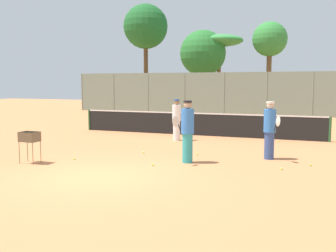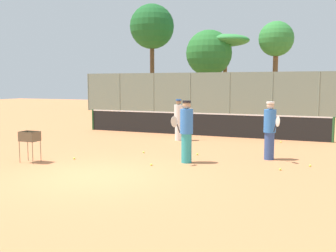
% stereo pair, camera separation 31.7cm
% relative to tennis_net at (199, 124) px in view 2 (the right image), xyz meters
% --- Properties ---
extents(ground_plane, '(80.00, 80.00, 0.00)m').
position_rel_tennis_net_xyz_m(ground_plane, '(0.00, -8.88, -0.56)').
color(ground_plane, '#D37F4C').
extents(tennis_net, '(11.80, 0.10, 1.07)m').
position_rel_tennis_net_xyz_m(tennis_net, '(0.00, 0.00, 0.00)').
color(tennis_net, '#26592D').
rests_on(tennis_net, ground_plane).
extents(back_fence, '(29.34, 0.08, 3.28)m').
position_rel_tennis_net_xyz_m(back_fence, '(0.00, 12.60, 1.08)').
color(back_fence, gray).
rests_on(back_fence, ground_plane).
extents(tree_0, '(4.34, 4.34, 10.12)m').
position_rel_tennis_net_xyz_m(tree_0, '(-10.84, 18.20, 7.33)').
color(tree_0, brown).
rests_on(tree_0, ground_plane).
extents(tree_1, '(2.94, 2.94, 7.62)m').
position_rel_tennis_net_xyz_m(tree_1, '(1.21, 17.08, 5.46)').
color(tree_1, brown).
rests_on(tree_1, ground_plane).
extents(tree_2, '(4.32, 4.32, 6.84)m').
position_rel_tennis_net_xyz_m(tree_2, '(-3.41, 18.10, 5.61)').
color(tree_2, brown).
rests_on(tree_2, ground_plane).
extents(tree_3, '(4.16, 4.16, 7.23)m').
position_rel_tennis_net_xyz_m(tree_3, '(-4.72, 17.25, 4.58)').
color(tree_3, brown).
rests_on(tree_3, ground_plane).
extents(player_white_outfit, '(0.61, 0.84, 1.87)m').
position_rel_tennis_net_xyz_m(player_white_outfit, '(3.93, -4.70, 0.41)').
color(player_white_outfit, '#334C8C').
rests_on(player_white_outfit, ground_plane).
extents(player_red_cap, '(0.48, 0.92, 1.93)m').
position_rel_tennis_net_xyz_m(player_red_cap, '(1.64, -6.20, 0.44)').
color(player_red_cap, teal).
rests_on(player_red_cap, ground_plane).
extents(player_yellow_shirt, '(0.76, 0.68, 1.77)m').
position_rel_tennis_net_xyz_m(player_yellow_shirt, '(-0.28, -1.87, 0.36)').
color(player_yellow_shirt, white).
rests_on(player_yellow_shirt, ground_plane).
extents(ball_cart, '(0.56, 0.41, 0.97)m').
position_rel_tennis_net_xyz_m(ball_cart, '(-2.85, -8.04, 0.18)').
color(ball_cart, brown).
rests_on(ball_cart, ground_plane).
extents(tennis_ball_0, '(0.07, 0.07, 0.07)m').
position_rel_tennis_net_xyz_m(tennis_ball_0, '(-0.32, -5.21, -0.53)').
color(tennis_ball_0, '#D1E54C').
rests_on(tennis_ball_0, ground_plane).
extents(tennis_ball_1, '(0.07, 0.07, 0.07)m').
position_rel_tennis_net_xyz_m(tennis_ball_1, '(0.83, -7.02, -0.53)').
color(tennis_ball_1, '#D1E54C').
rests_on(tennis_ball_1, ground_plane).
extents(tennis_ball_2, '(0.07, 0.07, 0.07)m').
position_rel_tennis_net_xyz_m(tennis_ball_2, '(4.47, -6.19, -0.53)').
color(tennis_ball_2, '#D1E54C').
rests_on(tennis_ball_2, ground_plane).
extents(tennis_ball_3, '(0.07, 0.07, 0.07)m').
position_rel_tennis_net_xyz_m(tennis_ball_3, '(5.22, -5.35, -0.53)').
color(tennis_ball_3, '#D1E54C').
rests_on(tennis_ball_3, ground_plane).
extents(tennis_ball_4, '(0.07, 0.07, 0.07)m').
position_rel_tennis_net_xyz_m(tennis_ball_4, '(3.86, -0.86, -0.53)').
color(tennis_ball_4, '#D1E54C').
rests_on(tennis_ball_4, ground_plane).
extents(tennis_ball_5, '(0.07, 0.07, 0.07)m').
position_rel_tennis_net_xyz_m(tennis_ball_5, '(-1.89, -7.10, -0.53)').
color(tennis_ball_5, '#D1E54C').
rests_on(tennis_ball_5, ground_plane).
extents(tennis_ball_6, '(0.07, 0.07, 0.07)m').
position_rel_tennis_net_xyz_m(tennis_ball_6, '(1.55, -4.84, -0.53)').
color(tennis_ball_6, '#D1E54C').
rests_on(tennis_ball_6, ground_plane).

